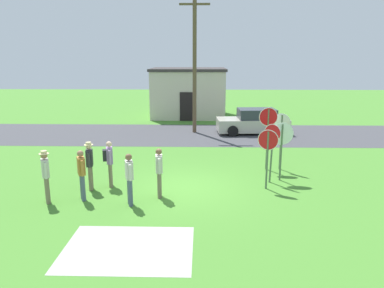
{
  "coord_description": "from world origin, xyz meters",
  "views": [
    {
      "loc": [
        0.53,
        -12.61,
        4.65
      ],
      "look_at": [
        0.17,
        1.38,
        1.3
      ],
      "focal_mm": 34.5,
      "sensor_mm": 36.0,
      "label": 1
    }
  ],
  "objects_px": {
    "parked_car_on_street": "(253,122)",
    "stop_sign_leaning_left": "(268,149)",
    "person_in_blue": "(159,170)",
    "stop_sign_center_cluster": "(272,143)",
    "person_on_left": "(129,176)",
    "utility_pole": "(195,62)",
    "person_in_teal": "(109,161)",
    "stop_sign_leaning_right": "(268,127)",
    "person_with_sunhat": "(46,174)",
    "stop_sign_far_back": "(281,131)",
    "person_near_signs": "(82,172)",
    "stop_sign_low_front": "(282,141)",
    "person_in_dark_shirt": "(90,163)"
  },
  "relations": [
    {
      "from": "parked_car_on_street",
      "to": "stop_sign_far_back",
      "type": "height_order",
      "value": "stop_sign_far_back"
    },
    {
      "from": "parked_car_on_street",
      "to": "utility_pole",
      "type": "bearing_deg",
      "value": 176.9
    },
    {
      "from": "parked_car_on_street",
      "to": "person_in_blue",
      "type": "xyz_separation_m",
      "value": [
        -4.59,
        -10.73,
        0.26
      ]
    },
    {
      "from": "utility_pole",
      "to": "person_in_dark_shirt",
      "type": "height_order",
      "value": "utility_pole"
    },
    {
      "from": "person_on_left",
      "to": "person_with_sunhat",
      "type": "distance_m",
      "value": 2.72
    },
    {
      "from": "stop_sign_leaning_left",
      "to": "person_in_dark_shirt",
      "type": "height_order",
      "value": "stop_sign_leaning_left"
    },
    {
      "from": "utility_pole",
      "to": "stop_sign_center_cluster",
      "type": "height_order",
      "value": "utility_pole"
    },
    {
      "from": "stop_sign_leaning_left",
      "to": "person_near_signs",
      "type": "distance_m",
      "value": 6.38
    },
    {
      "from": "person_in_blue",
      "to": "stop_sign_leaning_left",
      "type": "bearing_deg",
      "value": 13.57
    },
    {
      "from": "stop_sign_center_cluster",
      "to": "person_near_signs",
      "type": "height_order",
      "value": "stop_sign_center_cluster"
    },
    {
      "from": "parked_car_on_street",
      "to": "stop_sign_leaning_left",
      "type": "bearing_deg",
      "value": -95.0
    },
    {
      "from": "person_in_teal",
      "to": "person_in_dark_shirt",
      "type": "height_order",
      "value": "person_in_dark_shirt"
    },
    {
      "from": "parked_car_on_street",
      "to": "person_in_teal",
      "type": "bearing_deg",
      "value": -123.75
    },
    {
      "from": "stop_sign_leaning_left",
      "to": "person_on_left",
      "type": "distance_m",
      "value": 4.89
    },
    {
      "from": "utility_pole",
      "to": "person_near_signs",
      "type": "height_order",
      "value": "utility_pole"
    },
    {
      "from": "person_on_left",
      "to": "stop_sign_far_back",
      "type": "bearing_deg",
      "value": 35.55
    },
    {
      "from": "person_in_blue",
      "to": "person_in_dark_shirt",
      "type": "distance_m",
      "value": 2.61
    },
    {
      "from": "parked_car_on_street",
      "to": "stop_sign_far_back",
      "type": "relative_size",
      "value": 1.86
    },
    {
      "from": "stop_sign_center_cluster",
      "to": "person_on_left",
      "type": "height_order",
      "value": "stop_sign_center_cluster"
    },
    {
      "from": "parked_car_on_street",
      "to": "person_near_signs",
      "type": "height_order",
      "value": "person_near_signs"
    },
    {
      "from": "person_in_teal",
      "to": "person_on_left",
      "type": "bearing_deg",
      "value": -57.97
    },
    {
      "from": "stop_sign_low_front",
      "to": "person_in_blue",
      "type": "bearing_deg",
      "value": -157.28
    },
    {
      "from": "stop_sign_low_front",
      "to": "person_in_blue",
      "type": "height_order",
      "value": "stop_sign_low_front"
    },
    {
      "from": "person_in_blue",
      "to": "person_in_dark_shirt",
      "type": "relative_size",
      "value": 0.97
    },
    {
      "from": "stop_sign_low_front",
      "to": "person_near_signs",
      "type": "bearing_deg",
      "value": -162.65
    },
    {
      "from": "utility_pole",
      "to": "person_with_sunhat",
      "type": "height_order",
      "value": "utility_pole"
    },
    {
      "from": "stop_sign_leaning_left",
      "to": "person_on_left",
      "type": "bearing_deg",
      "value": -160.8
    },
    {
      "from": "parked_car_on_street",
      "to": "stop_sign_center_cluster",
      "type": "bearing_deg",
      "value": -93.62
    },
    {
      "from": "person_with_sunhat",
      "to": "person_in_blue",
      "type": "distance_m",
      "value": 3.62
    },
    {
      "from": "person_with_sunhat",
      "to": "utility_pole",
      "type": "bearing_deg",
      "value": 68.43
    },
    {
      "from": "stop_sign_leaning_right",
      "to": "stop_sign_far_back",
      "type": "xyz_separation_m",
      "value": [
        0.57,
        0.05,
        -0.17
      ]
    },
    {
      "from": "person_in_teal",
      "to": "person_in_blue",
      "type": "xyz_separation_m",
      "value": [
        1.92,
        -0.98,
        -0.03
      ]
    },
    {
      "from": "person_with_sunhat",
      "to": "person_in_teal",
      "type": "bearing_deg",
      "value": 43.23
    },
    {
      "from": "stop_sign_leaning_left",
      "to": "utility_pole",
      "type": "bearing_deg",
      "value": 105.42
    },
    {
      "from": "utility_pole",
      "to": "person_in_teal",
      "type": "bearing_deg",
      "value": -106.18
    },
    {
      "from": "stop_sign_low_front",
      "to": "parked_car_on_street",
      "type": "bearing_deg",
      "value": 88.87
    },
    {
      "from": "stop_sign_center_cluster",
      "to": "person_on_left",
      "type": "distance_m",
      "value": 5.43
    },
    {
      "from": "utility_pole",
      "to": "stop_sign_far_back",
      "type": "distance_m",
      "value": 8.91
    },
    {
      "from": "utility_pole",
      "to": "stop_sign_leaning_right",
      "type": "xyz_separation_m",
      "value": [
        3.16,
        -7.69,
        -2.47
      ]
    },
    {
      "from": "stop_sign_leaning_right",
      "to": "person_with_sunhat",
      "type": "xyz_separation_m",
      "value": [
        -7.71,
        -3.81,
        -0.81
      ]
    },
    {
      "from": "person_with_sunhat",
      "to": "person_in_dark_shirt",
      "type": "distance_m",
      "value": 1.62
    },
    {
      "from": "stop_sign_center_cluster",
      "to": "person_in_teal",
      "type": "relative_size",
      "value": 1.32
    },
    {
      "from": "stop_sign_far_back",
      "to": "person_with_sunhat",
      "type": "height_order",
      "value": "stop_sign_far_back"
    },
    {
      "from": "stop_sign_center_cluster",
      "to": "stop_sign_leaning_left",
      "type": "distance_m",
      "value": 0.78
    },
    {
      "from": "stop_sign_leaning_right",
      "to": "person_near_signs",
      "type": "height_order",
      "value": "stop_sign_leaning_right"
    },
    {
      "from": "person_near_signs",
      "to": "person_in_dark_shirt",
      "type": "height_order",
      "value": "person_in_dark_shirt"
    },
    {
      "from": "utility_pole",
      "to": "stop_sign_low_front",
      "type": "distance_m",
      "value": 10.08
    },
    {
      "from": "person_with_sunhat",
      "to": "person_in_dark_shirt",
      "type": "bearing_deg",
      "value": 49.41
    },
    {
      "from": "utility_pole",
      "to": "stop_sign_leaning_right",
      "type": "relative_size",
      "value": 3.12
    },
    {
      "from": "stop_sign_far_back",
      "to": "person_in_blue",
      "type": "bearing_deg",
      "value": -145.13
    }
  ]
}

